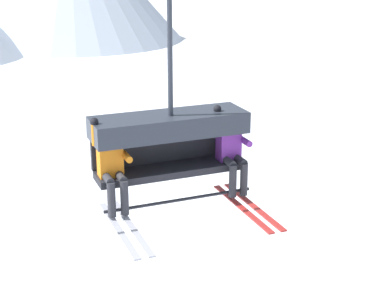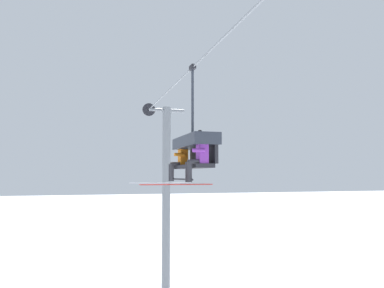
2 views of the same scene
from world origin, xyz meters
name	(u,v)px [view 1 (image 1 of 2)]	position (x,y,z in m)	size (l,w,h in m)	color
chairlift_chair	(169,133)	(-0.26, -0.73, 6.15)	(2.18, 0.74, 3.06)	#232328
skier_orange	(112,166)	(-1.14, -0.94, 5.87)	(0.48, 1.70, 1.34)	orange
skier_purple	(232,150)	(0.62, -0.94, 5.87)	(0.48, 1.70, 1.34)	purple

